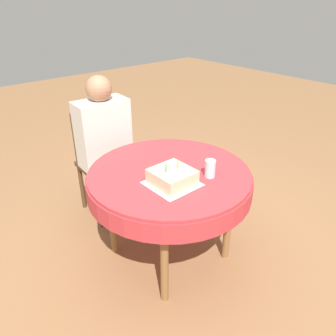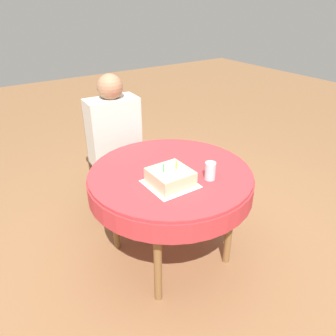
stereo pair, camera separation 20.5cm
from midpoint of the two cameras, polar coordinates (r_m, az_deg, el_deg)
name	(u,v)px [view 1 (the left image)]	position (r m, az deg, el deg)	size (l,w,h in m)	color
ground_plane	(169,253)	(2.54, -2.17, -14.66)	(12.00, 12.00, 0.00)	#8C603D
dining_table	(169,182)	(2.17, -2.46, -2.58)	(1.08, 1.08, 0.71)	#BC3338
chair	(102,158)	(2.86, -13.40, 1.65)	(0.43, 0.43, 0.89)	#4C331E
person	(105,136)	(2.69, -13.16, 5.42)	(0.42, 0.33, 1.20)	#9E7051
napkin	(172,184)	(1.99, -2.22, -2.83)	(0.28, 0.28, 0.00)	white
birthday_cake	(172,177)	(1.96, -2.24, -1.65)	(0.23, 0.23, 0.14)	beige
drinking_glass	(210,169)	(2.04, 4.51, -0.17)	(0.07, 0.07, 0.11)	silver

